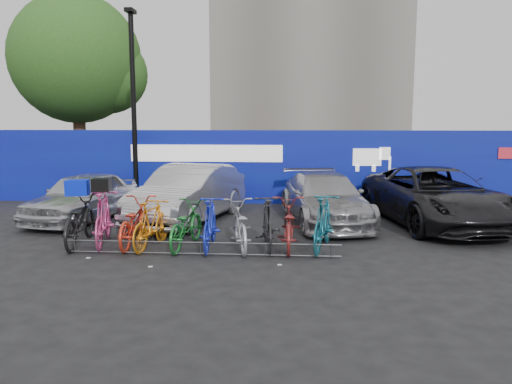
# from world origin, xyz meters

# --- Properties ---
(ground) EXTENTS (100.00, 100.00, 0.00)m
(ground) POSITION_xyz_m (0.00, 0.00, 0.00)
(ground) COLOR black
(ground) RESTS_ON ground
(hoarding) EXTENTS (22.00, 0.18, 2.40)m
(hoarding) POSITION_xyz_m (0.01, 6.00, 1.20)
(hoarding) COLOR #0B1F99
(hoarding) RESTS_ON ground
(tree) EXTENTS (5.40, 5.20, 7.80)m
(tree) POSITION_xyz_m (-6.77, 10.06, 5.07)
(tree) COLOR #382314
(tree) RESTS_ON ground
(lamppost) EXTENTS (0.25, 0.50, 6.11)m
(lamppost) POSITION_xyz_m (-3.20, 5.40, 3.27)
(lamppost) COLOR black
(lamppost) RESTS_ON ground
(bike_rack) EXTENTS (5.60, 0.03, 0.30)m
(bike_rack) POSITION_xyz_m (-0.00, -0.60, 0.16)
(bike_rack) COLOR #595B60
(bike_rack) RESTS_ON ground
(car_0) EXTENTS (2.34, 4.14, 1.33)m
(car_0) POSITION_xyz_m (-3.84, 2.74, 0.66)
(car_0) COLOR #B7B8BD
(car_0) RESTS_ON ground
(car_1) EXTENTS (2.67, 4.87, 1.52)m
(car_1) POSITION_xyz_m (-0.95, 2.87, 0.76)
(car_1) COLOR #AEAEB3
(car_1) RESTS_ON ground
(car_2) EXTENTS (2.59, 4.78, 1.32)m
(car_2) POSITION_xyz_m (2.69, 2.95, 0.66)
(car_2) COLOR #9B9A9F
(car_2) RESTS_ON ground
(car_3) EXTENTS (3.39, 5.73, 1.49)m
(car_3) POSITION_xyz_m (5.55, 2.93, 0.75)
(car_3) COLOR black
(car_3) RESTS_ON ground
(bike_0) EXTENTS (1.01, 2.18, 1.10)m
(bike_0) POSITION_xyz_m (-2.81, 0.12, 0.55)
(bike_0) COLOR black
(bike_0) RESTS_ON ground
(bike_1) EXTENTS (0.98, 2.06, 1.20)m
(bike_1) POSITION_xyz_m (-2.27, 0.13, 0.60)
(bike_1) COLOR #D03E83
(bike_1) RESTS_ON ground
(bike_2) EXTENTS (0.69, 1.98, 1.04)m
(bike_2) POSITION_xyz_m (-1.59, 0.15, 0.52)
(bike_2) COLOR red
(bike_2) RESTS_ON ground
(bike_3) EXTENTS (0.76, 1.79, 1.04)m
(bike_3) POSITION_xyz_m (-1.15, -0.04, 0.52)
(bike_3) COLOR orange
(bike_3) RESTS_ON ground
(bike_4) EXTENTS (0.90, 1.96, 0.99)m
(bike_4) POSITION_xyz_m (-0.44, 0.06, 0.50)
(bike_4) COLOR #1A6C26
(bike_4) RESTS_ON ground
(bike_5) EXTENTS (0.58, 1.85, 1.10)m
(bike_5) POSITION_xyz_m (0.10, -0.04, 0.55)
(bike_5) COLOR #1A2AC4
(bike_5) RESTS_ON ground
(bike_6) EXTENTS (1.07, 2.03, 1.01)m
(bike_6) POSITION_xyz_m (0.72, 0.04, 0.51)
(bike_6) COLOR #A2A7AA
(bike_6) RESTS_ON ground
(bike_7) EXTENTS (0.75, 1.88, 1.10)m
(bike_7) POSITION_xyz_m (1.30, 0.11, 0.55)
(bike_7) COLOR #242426
(bike_7) RESTS_ON ground
(bike_8) EXTENTS (0.72, 2.00, 1.04)m
(bike_8) POSITION_xyz_m (1.74, 0.14, 0.52)
(bike_8) COLOR maroon
(bike_8) RESTS_ON ground
(bike_9) EXTENTS (0.98, 2.00, 1.16)m
(bike_9) POSITION_xyz_m (2.47, 0.07, 0.58)
(bike_9) COLOR #125768
(bike_9) RESTS_ON ground
(cargo_crate) EXTENTS (0.52, 0.43, 0.33)m
(cargo_crate) POSITION_xyz_m (-2.81, 0.12, 1.27)
(cargo_crate) COLOR #051BD0
(cargo_crate) RESTS_ON bike_0
(cargo_topcase) EXTENTS (0.41, 0.37, 0.28)m
(cargo_topcase) POSITION_xyz_m (-2.27, 0.13, 1.33)
(cargo_topcase) COLOR black
(cargo_topcase) RESTS_ON bike_1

